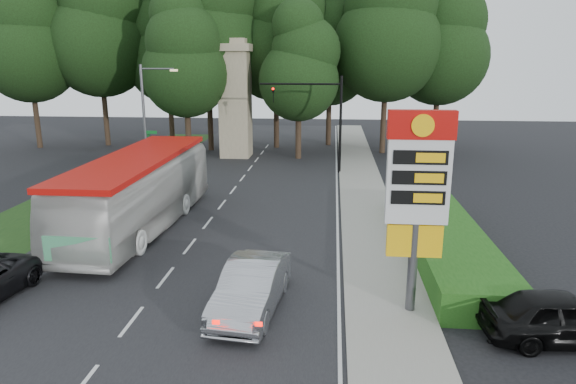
# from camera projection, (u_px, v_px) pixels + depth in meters

# --- Properties ---
(ground) EXTENTS (120.00, 120.00, 0.00)m
(ground) POSITION_uv_depth(u_px,v_px,m) (126.00, 330.00, 16.36)
(ground) COLOR black
(ground) RESTS_ON ground
(road_surface) EXTENTS (14.00, 80.00, 0.02)m
(road_surface) POSITION_uv_depth(u_px,v_px,m) (212.00, 217.00, 27.93)
(road_surface) COLOR black
(road_surface) RESTS_ON ground
(sidewalk_right) EXTENTS (3.00, 80.00, 0.12)m
(sidewalk_right) POSITION_uv_depth(u_px,v_px,m) (370.00, 221.00, 27.19)
(sidewalk_right) COLOR gray
(sidewalk_right) RESTS_ON ground
(grass_verge_left) EXTENTS (5.00, 50.00, 0.02)m
(grass_verge_left) POSITION_uv_depth(u_px,v_px,m) (94.00, 187.00, 34.52)
(grass_verge_left) COLOR #193814
(grass_verge_left) RESTS_ON ground
(hedge) EXTENTS (3.00, 14.00, 1.20)m
(hedge) POSITION_uv_depth(u_px,v_px,m) (444.00, 238.00, 22.94)
(hedge) COLOR #1D4E14
(hedge) RESTS_ON ground
(gas_station_pylon) EXTENTS (2.10, 0.45, 6.85)m
(gas_station_pylon) POSITION_uv_depth(u_px,v_px,m) (418.00, 186.00, 16.38)
(gas_station_pylon) COLOR #59595E
(gas_station_pylon) RESTS_ON ground
(traffic_signal_mast) EXTENTS (6.10, 0.35, 7.20)m
(traffic_signal_mast) POSITION_uv_depth(u_px,v_px,m) (323.00, 111.00, 37.84)
(traffic_signal_mast) COLOR black
(traffic_signal_mast) RESTS_ON ground
(streetlight_signs) EXTENTS (2.75, 0.98, 8.00)m
(streetlight_signs) POSITION_uv_depth(u_px,v_px,m) (147.00, 115.00, 37.05)
(streetlight_signs) COLOR #59595E
(streetlight_signs) RESTS_ON ground
(monument) EXTENTS (3.00, 3.00, 10.05)m
(monument) POSITION_uv_depth(u_px,v_px,m) (235.00, 98.00, 44.17)
(monument) COLOR gray
(monument) RESTS_ON ground
(tree_far_west) EXTENTS (8.96, 8.96, 17.60)m
(tree_far_west) POSITION_uv_depth(u_px,v_px,m) (26.00, 33.00, 47.35)
(tree_far_west) COLOR #2D2116
(tree_far_west) RESTS_ON ground
(tree_west_mid) EXTENTS (9.80, 9.80, 19.25)m
(tree_west_mid) POSITION_uv_depth(u_px,v_px,m) (97.00, 23.00, 48.52)
(tree_west_mid) COLOR #2D2116
(tree_west_mid) RESTS_ON ground
(tree_west_near) EXTENTS (8.40, 8.40, 16.50)m
(tree_west_near) POSITION_uv_depth(u_px,v_px,m) (167.00, 42.00, 50.36)
(tree_west_near) COLOR #2D2116
(tree_west_near) RESTS_ON ground
(tree_center_left) EXTENTS (10.08, 10.08, 19.80)m
(tree_center_left) POSITION_uv_depth(u_px,v_px,m) (206.00, 17.00, 45.58)
(tree_center_left) COLOR #2D2116
(tree_center_left) RESTS_ON ground
(tree_center_right) EXTENTS (9.24, 9.24, 18.15)m
(tree_center_right) POSITION_uv_depth(u_px,v_px,m) (276.00, 29.00, 47.25)
(tree_center_right) COLOR #2D2116
(tree_center_right) RESTS_ON ground
(tree_east_near) EXTENTS (8.12, 8.12, 15.95)m
(tree_east_near) POSITION_uv_depth(u_px,v_px,m) (330.00, 45.00, 49.09)
(tree_east_near) COLOR #2D2116
(tree_east_near) RESTS_ON ground
(tree_east_mid) EXTENTS (9.52, 9.52, 18.70)m
(tree_east_mid) POSITION_uv_depth(u_px,v_px,m) (388.00, 23.00, 44.38)
(tree_east_mid) COLOR #2D2116
(tree_east_mid) RESTS_ON ground
(tree_far_east) EXTENTS (8.68, 8.68, 17.05)m
(tree_far_east) POSITION_uv_depth(u_px,v_px,m) (441.00, 36.00, 46.14)
(tree_far_east) COLOR #2D2116
(tree_far_east) RESTS_ON ground
(tree_monument_left) EXTENTS (7.28, 7.28, 14.30)m
(tree_monument_left) POSITION_uv_depth(u_px,v_px,m) (185.00, 55.00, 42.64)
(tree_monument_left) COLOR #2D2116
(tree_monument_left) RESTS_ON ground
(tree_monument_right) EXTENTS (6.72, 6.72, 13.20)m
(tree_monument_right) POSITION_uv_depth(u_px,v_px,m) (299.00, 63.00, 42.49)
(tree_monument_right) COLOR #2D2116
(tree_monument_right) RESTS_ON ground
(transit_bus) EXTENTS (3.69, 13.54, 3.74)m
(transit_bus) POSITION_uv_depth(u_px,v_px,m) (139.00, 193.00, 25.72)
(transit_bus) COLOR silver
(transit_bus) RESTS_ON ground
(sedan_silver) EXTENTS (2.31, 5.31, 1.70)m
(sedan_silver) POSITION_uv_depth(u_px,v_px,m) (251.00, 287.00, 17.45)
(sedan_silver) COLOR #A4A6AC
(sedan_silver) RESTS_ON ground
(parked_car_black) EXTENTS (4.89, 2.27, 1.62)m
(parked_car_black) POSITION_uv_depth(u_px,v_px,m) (563.00, 317.00, 15.49)
(parked_car_black) COLOR black
(parked_car_black) RESTS_ON ground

